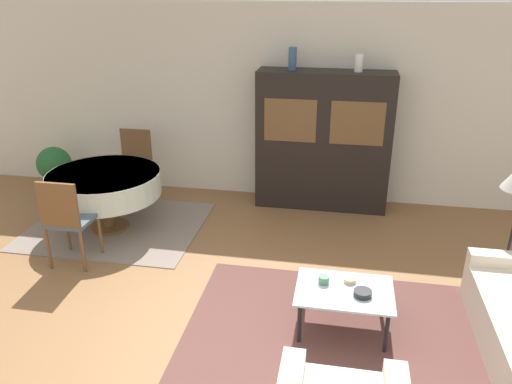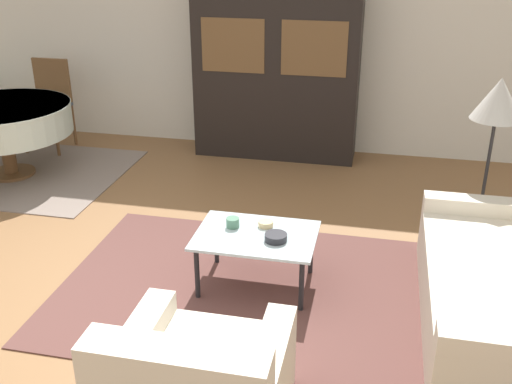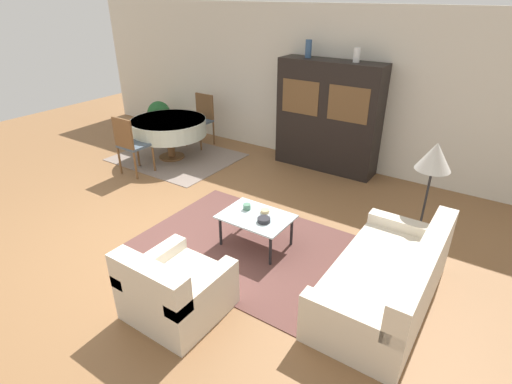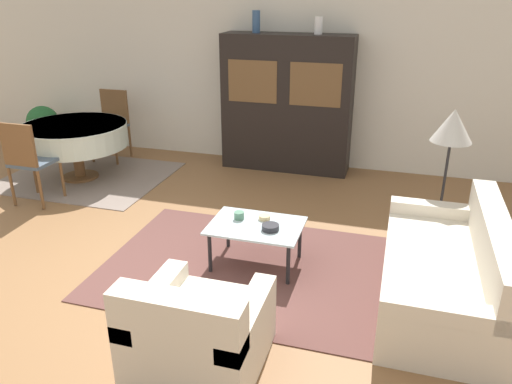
# 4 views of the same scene
# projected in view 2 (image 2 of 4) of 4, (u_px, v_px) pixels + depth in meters

# --- Properties ---
(ground_plane) EXTENTS (14.00, 14.00, 0.00)m
(ground_plane) POSITION_uv_depth(u_px,v_px,m) (75.00, 312.00, 4.09)
(ground_plane) COLOR brown
(wall_back) EXTENTS (10.00, 0.06, 2.70)m
(wall_back) POSITION_uv_depth(u_px,v_px,m) (215.00, 28.00, 6.78)
(wall_back) COLOR beige
(wall_back) RESTS_ON ground_plane
(area_rug) EXTENTS (2.72, 1.95, 0.01)m
(area_rug) POSITION_uv_depth(u_px,v_px,m) (248.00, 289.00, 4.34)
(area_rug) COLOR brown
(area_rug) RESTS_ON ground_plane
(dining_rug) EXTENTS (2.16, 1.77, 0.01)m
(dining_rug) POSITION_uv_depth(u_px,v_px,m) (21.00, 173.00, 6.38)
(dining_rug) COLOR gray
(dining_rug) RESTS_ON ground_plane
(couch) EXTENTS (0.91, 1.86, 0.79)m
(couch) POSITION_uv_depth(u_px,v_px,m) (508.00, 290.00, 3.83)
(couch) COLOR beige
(couch) RESTS_ON ground_plane
(coffee_table) EXTENTS (0.85, 0.61, 0.41)m
(coffee_table) POSITION_uv_depth(u_px,v_px,m) (256.00, 240.00, 4.24)
(coffee_table) COLOR black
(coffee_table) RESTS_ON area_rug
(display_cabinet) EXTENTS (1.79, 0.48, 1.87)m
(display_cabinet) POSITION_uv_depth(u_px,v_px,m) (277.00, 73.00, 6.54)
(display_cabinet) COLOR black
(display_cabinet) RESTS_ON ground_plane
(dining_table) EXTENTS (1.38, 1.38, 0.75)m
(dining_table) POSITION_uv_depth(u_px,v_px,m) (2.00, 120.00, 6.08)
(dining_table) COLOR brown
(dining_table) RESTS_ON dining_rug
(dining_chair_far) EXTENTS (0.44, 0.44, 1.02)m
(dining_chair_far) POSITION_uv_depth(u_px,v_px,m) (49.00, 98.00, 6.90)
(dining_chair_far) COLOR brown
(dining_chair_far) RESTS_ON dining_rug
(floor_lamp) EXTENTS (0.40, 0.40, 1.35)m
(floor_lamp) POSITION_uv_depth(u_px,v_px,m) (498.00, 105.00, 4.65)
(floor_lamp) COLOR black
(floor_lamp) RESTS_ON ground_plane
(cup) EXTENTS (0.09, 0.09, 0.07)m
(cup) POSITION_uv_depth(u_px,v_px,m) (233.00, 223.00, 4.31)
(cup) COLOR #4C7A60
(cup) RESTS_ON coffee_table
(bowl) EXTENTS (0.16, 0.16, 0.05)m
(bowl) POSITION_uv_depth(u_px,v_px,m) (276.00, 237.00, 4.13)
(bowl) COLOR #232328
(bowl) RESTS_ON coffee_table
(bowl_small) EXTENTS (0.11, 0.11, 0.04)m
(bowl_small) POSITION_uv_depth(u_px,v_px,m) (266.00, 224.00, 4.33)
(bowl_small) COLOR tan
(bowl_small) RESTS_ON coffee_table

